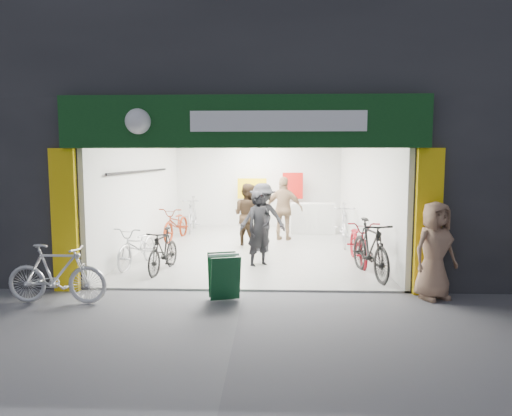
# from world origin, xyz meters

# --- Properties ---
(ground) EXTENTS (60.00, 60.00, 0.00)m
(ground) POSITION_xyz_m (0.00, 0.00, 0.00)
(ground) COLOR #56565B
(ground) RESTS_ON ground
(building) EXTENTS (17.00, 10.27, 8.00)m
(building) POSITION_xyz_m (0.91, 4.99, 4.31)
(building) COLOR #232326
(building) RESTS_ON ground
(bike_left_front) EXTENTS (0.93, 1.86, 0.93)m
(bike_left_front) POSITION_xyz_m (-2.50, 1.85, 0.47)
(bike_left_front) COLOR silver
(bike_left_front) RESTS_ON ground
(bike_left_midfront) EXTENTS (0.67, 1.63, 0.95)m
(bike_left_midfront) POSITION_xyz_m (-1.80, 1.31, 0.48)
(bike_left_midfront) COLOR black
(bike_left_midfront) RESTS_ON ground
(bike_left_midback) EXTENTS (0.93, 1.98, 1.00)m
(bike_left_midback) POSITION_xyz_m (-2.34, 5.18, 0.50)
(bike_left_midback) COLOR maroon
(bike_left_midback) RESTS_ON ground
(bike_left_back) EXTENTS (0.67, 1.98, 1.17)m
(bike_left_back) POSITION_xyz_m (-2.14, 6.76, 0.59)
(bike_left_back) COLOR #A3A2A7
(bike_left_back) RESTS_ON ground
(bike_right_front) EXTENTS (0.86, 2.05, 1.19)m
(bike_right_front) POSITION_xyz_m (2.50, 1.09, 0.60)
(bike_right_front) COLOR black
(bike_right_front) RESTS_ON ground
(bike_right_mid) EXTENTS (0.69, 1.97, 1.03)m
(bike_right_mid) POSITION_xyz_m (2.50, 2.30, 0.52)
(bike_right_mid) COLOR maroon
(bike_right_mid) RESTS_ON ground
(bike_right_back) EXTENTS (0.80, 2.03, 1.19)m
(bike_right_back) POSITION_xyz_m (2.50, 4.50, 0.59)
(bike_right_back) COLOR #BCBBC1
(bike_right_back) RESTS_ON ground
(parked_bike) EXTENTS (1.69, 0.49, 1.01)m
(parked_bike) POSITION_xyz_m (-3.08, -0.81, 0.51)
(parked_bike) COLOR silver
(parked_bike) RESTS_ON ground
(customer_a) EXTENTS (0.74, 0.70, 1.70)m
(customer_a) POSITION_xyz_m (0.22, 1.94, 0.85)
(customer_a) COLOR black
(customer_a) RESTS_ON ground
(customer_b) EXTENTS (1.07, 1.02, 1.75)m
(customer_b) POSITION_xyz_m (-0.18, 4.38, 0.87)
(customer_b) COLOR #342517
(customer_b) RESTS_ON ground
(customer_c) EXTENTS (1.20, 0.73, 1.80)m
(customer_c) POSITION_xyz_m (0.25, 3.54, 0.90)
(customer_c) COLOR black
(customer_c) RESTS_ON ground
(customer_d) EXTENTS (1.19, 0.71, 1.90)m
(customer_d) POSITION_xyz_m (0.85, 5.18, 0.95)
(customer_d) COLOR #997959
(customer_d) RESTS_ON ground
(pedestrian_near) EXTENTS (0.97, 0.81, 1.69)m
(pedestrian_near) POSITION_xyz_m (3.30, -0.30, 0.85)
(pedestrian_near) COLOR #8D6A52
(pedestrian_near) RESTS_ON ground
(sandwich_board) EXTENTS (0.63, 0.64, 0.78)m
(sandwich_board) POSITION_xyz_m (-0.31, -0.50, 0.43)
(sandwich_board) COLOR #0F3D1F
(sandwich_board) RESTS_ON ground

